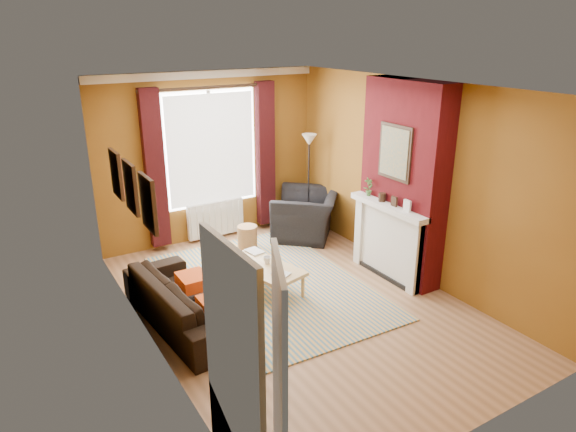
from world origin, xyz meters
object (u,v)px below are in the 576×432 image
at_px(armchair, 306,214).
at_px(coffee_table, 263,268).
at_px(wicker_stool, 247,238).
at_px(sofa, 185,300).
at_px(floor_lamp, 309,155).

bearing_deg(armchair, coffee_table, -7.21).
distance_m(armchair, coffee_table, 2.14).
bearing_deg(wicker_stool, sofa, -136.00).
bearing_deg(sofa, floor_lamp, -63.96).
xyz_separation_m(sofa, armchair, (2.81, 1.61, 0.08)).
bearing_deg(floor_lamp, coffee_table, -138.17).
height_order(coffee_table, floor_lamp, floor_lamp).
xyz_separation_m(sofa, wicker_stool, (1.66, 1.60, -0.10)).
relative_size(armchair, coffee_table, 0.94).
bearing_deg(coffee_table, sofa, 176.08).
bearing_deg(armchair, sofa, -18.50).
bearing_deg(floor_lamp, armchair, -131.94).
bearing_deg(sofa, armchair, -65.22).
relative_size(wicker_stool, floor_lamp, 0.23).
bearing_deg(floor_lamp, wicker_stool, -171.72).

